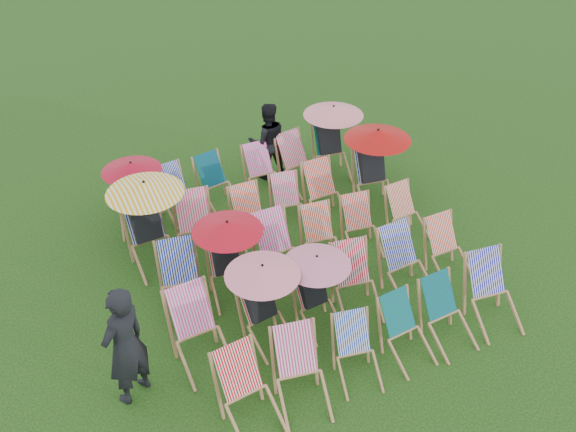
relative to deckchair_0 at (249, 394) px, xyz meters
name	(u,v)px	position (x,y,z in m)	size (l,w,h in m)	color
ground	(301,271)	(1.89, 2.23, -0.48)	(100.00, 100.00, 0.00)	black
deckchair_0	(249,394)	(0.00, 0.00, 0.00)	(0.71, 0.94, 0.96)	#A1724B
deckchair_1	(301,375)	(0.70, -0.03, 0.01)	(0.80, 1.00, 0.97)	#A1724B
deckchair_2	(357,353)	(1.55, 0.01, -0.06)	(0.70, 0.87, 0.84)	#A1724B
deckchair_3	(407,332)	(2.36, 0.02, -0.05)	(0.63, 0.84, 0.87)	#A1724B
deckchair_4	(449,315)	(3.04, 0.01, -0.02)	(0.64, 0.87, 0.91)	#A1724B
deckchair_5	(494,294)	(3.87, 0.02, 0.02)	(0.78, 0.99, 1.00)	#A1724B
deckchair_6	(199,333)	(-0.19, 1.20, 0.03)	(0.72, 0.98, 1.03)	#A1724B
deckchair_7	(265,303)	(0.77, 1.19, 0.17)	(1.04, 1.13, 1.24)	#A1724B
deckchair_8	(317,290)	(1.56, 1.13, 0.13)	(0.98, 1.03, 1.16)	#A1724B
deckchair_9	(357,283)	(2.24, 1.13, 0.00)	(0.78, 0.99, 0.97)	#A1724B
deckchair_10	(408,264)	(3.14, 1.12, 0.02)	(0.72, 0.97, 1.01)	#A1724B
deckchair_11	(450,250)	(3.98, 1.17, -0.03)	(0.59, 0.83, 0.90)	#A1724B
deckchair_12	(182,282)	(-0.06, 2.29, 0.02)	(0.80, 1.01, 1.00)	#A1724B
deckchair_13	(228,258)	(0.69, 2.30, 0.19)	(1.07, 1.13, 1.26)	#A1724B
deckchair_14	(279,250)	(1.54, 2.30, 0.03)	(0.67, 0.94, 1.01)	#A1724B
deckchair_15	(322,238)	(2.33, 2.33, -0.03)	(0.68, 0.88, 0.89)	#A1724B
deckchair_16	(362,227)	(3.08, 2.33, -0.05)	(0.68, 0.87, 0.87)	#A1724B
deckchair_17	(408,214)	(3.99, 2.29, -0.05)	(0.61, 0.82, 0.86)	#A1724B
deckchair_18	(149,223)	(-0.14, 3.57, 0.29)	(1.23, 1.28, 1.45)	#A1724B
deckchair_19	(196,229)	(0.58, 3.41, 0.03)	(0.82, 1.03, 1.01)	#A1724B
deckchair_20	(252,217)	(1.55, 3.37, -0.03)	(0.61, 0.85, 0.91)	#A1724B
deckchair_21	(289,204)	(2.30, 3.46, -0.05)	(0.69, 0.87, 0.86)	#A1724B
deckchair_22	(326,193)	(3.01, 3.40, 0.00)	(0.64, 0.89, 0.96)	#A1724B
deckchair_23	(375,166)	(4.03, 3.43, 0.27)	(1.20, 1.28, 1.42)	#A1724B
deckchair_24	(133,194)	(-0.10, 4.67, 0.16)	(1.03, 1.10, 1.22)	#A1724B
deckchair_25	(178,193)	(0.68, 4.65, -0.04)	(0.69, 0.88, 0.88)	#A1724B
deckchair_26	(218,183)	(1.43, 4.63, -0.03)	(0.73, 0.92, 0.90)	#A1724B
deckchair_27	(263,173)	(2.33, 4.58, -0.03)	(0.60, 0.84, 0.90)	#A1724B
deckchair_28	(300,163)	(3.07, 4.52, 0.01)	(0.80, 1.00, 0.99)	#A1724B
deckchair_29	(332,139)	(3.86, 4.69, 0.24)	(1.16, 1.23, 1.37)	#A1724B
person_left	(125,346)	(-1.18, 1.05, 0.41)	(0.65, 0.43, 1.79)	black
person_rear	(267,141)	(2.67, 5.11, 0.29)	(0.75, 0.59, 1.55)	black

